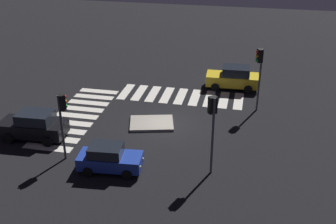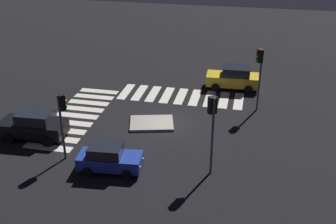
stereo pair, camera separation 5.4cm
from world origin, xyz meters
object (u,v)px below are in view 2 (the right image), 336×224
at_px(car_blue, 109,158).
at_px(car_black, 34,125).
at_px(traffic_light_north, 62,111).
at_px(traffic_light_south, 259,65).
at_px(traffic_light_west, 212,116).
at_px(traffic_island, 152,123).
at_px(car_yellow, 233,78).

height_order(car_blue, car_black, car_black).
relative_size(traffic_light_north, traffic_light_south, 0.88).
bearing_deg(traffic_light_south, traffic_light_west, 43.22).
bearing_deg(traffic_light_south, traffic_light_north, 7.92).
bearing_deg(traffic_light_west, car_blue, 65.76).
height_order(traffic_light_north, traffic_light_west, traffic_light_west).
bearing_deg(traffic_island, traffic_light_west, 133.27).
height_order(car_black, traffic_light_north, traffic_light_north).
relative_size(traffic_island, traffic_light_north, 0.83).
height_order(traffic_light_north, traffic_light_south, traffic_light_south).
xyz_separation_m(traffic_light_north, traffic_light_south, (-10.95, -9.05, 0.43)).
bearing_deg(car_blue, traffic_light_south, 45.85).
height_order(car_yellow, traffic_light_south, traffic_light_south).
height_order(car_blue, car_yellow, car_yellow).
bearing_deg(car_yellow, traffic_light_west, 86.05).
height_order(car_blue, traffic_light_west, traffic_light_west).
distance_m(car_blue, car_yellow, 15.05).
xyz_separation_m(traffic_island, car_black, (7.04, 3.41, 0.83)).
xyz_separation_m(traffic_island, car_yellow, (-5.08, -7.79, 0.84)).
distance_m(traffic_island, car_blue, 6.10).
height_order(traffic_light_west, traffic_light_south, traffic_light_south).
relative_size(car_blue, traffic_light_north, 0.90).
relative_size(car_black, traffic_light_west, 0.94).
bearing_deg(traffic_light_north, car_black, 102.41).
height_order(traffic_island, car_blue, car_blue).
xyz_separation_m(traffic_island, traffic_light_north, (3.93, 5.25, 3.08)).
distance_m(car_black, traffic_light_west, 12.08).
xyz_separation_m(car_black, traffic_light_south, (-14.06, -7.21, 2.68)).
distance_m(car_black, traffic_light_south, 16.02).
distance_m(traffic_island, car_yellow, 9.34).
bearing_deg(car_yellow, car_black, 40.69).
height_order(car_black, traffic_light_south, traffic_light_south).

